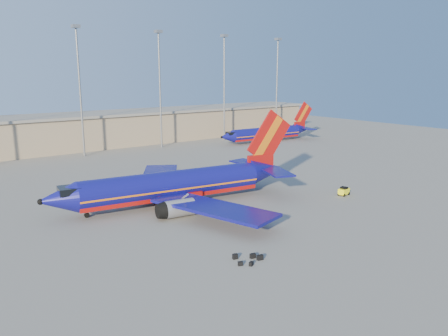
{
  "coord_description": "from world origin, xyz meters",
  "views": [
    {
      "loc": [
        -38.75,
        -51.03,
        18.47
      ],
      "look_at": [
        1.42,
        1.87,
        4.0
      ],
      "focal_mm": 35.0,
      "sensor_mm": 36.0,
      "label": 1
    }
  ],
  "objects": [
    {
      "name": "aircraft_second",
      "position": [
        42.82,
        36.43,
        2.41
      ],
      "size": [
        31.05,
        12.05,
        10.51
      ],
      "rotation": [
        0.0,
        0.0,
        -0.09
      ],
      "color": "navy",
      "rests_on": "ground"
    },
    {
      "name": "light_mast_row",
      "position": [
        5.0,
        46.0,
        17.55
      ],
      "size": [
        101.6,
        1.6,
        28.65
      ],
      "color": "gray",
      "rests_on": "ground"
    },
    {
      "name": "aircraft_main",
      "position": [
        -7.45,
        1.14,
        2.76
      ],
      "size": [
        38.07,
        36.37,
        12.94
      ],
      "rotation": [
        0.0,
        0.0,
        -0.15
      ],
      "color": "navy",
      "rests_on": "ground"
    },
    {
      "name": "luggage_pile",
      "position": [
        -12.04,
        -20.0,
        0.24
      ],
      "size": [
        3.05,
        2.67,
        0.53
      ],
      "color": "black",
      "rests_on": "ground"
    },
    {
      "name": "ground",
      "position": [
        0.0,
        0.0,
        0.0
      ],
      "size": [
        220.0,
        220.0,
        0.0
      ],
      "primitive_type": "plane",
      "color": "slate",
      "rests_on": "ground"
    },
    {
      "name": "baggage_tug",
      "position": [
        15.27,
        -10.49,
        0.69
      ],
      "size": [
        1.98,
        1.36,
        1.32
      ],
      "rotation": [
        0.0,
        0.0,
        0.15
      ],
      "color": "#FFFC16",
      "rests_on": "ground"
    },
    {
      "name": "terminal_building",
      "position": [
        10.0,
        58.0,
        4.32
      ],
      "size": [
        122.0,
        16.0,
        8.5
      ],
      "color": "gray",
      "rests_on": "ground"
    }
  ]
}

